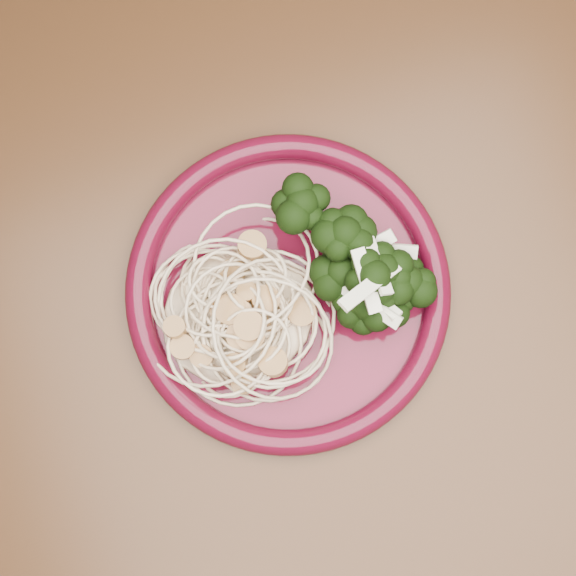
# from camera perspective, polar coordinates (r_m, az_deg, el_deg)

# --- Properties ---
(dining_table) EXTENTS (1.20, 0.80, 0.75)m
(dining_table) POSITION_cam_1_polar(r_m,az_deg,el_deg) (0.73, -5.87, -7.98)
(dining_table) COLOR #472814
(dining_table) RESTS_ON ground
(dinner_plate) EXTENTS (0.28, 0.28, 0.02)m
(dinner_plate) POSITION_cam_1_polar(r_m,az_deg,el_deg) (0.63, -0.00, -0.17)
(dinner_plate) COLOR #510B1D
(dinner_plate) RESTS_ON dining_table
(spaghetti_pile) EXTENTS (0.13, 0.12, 0.03)m
(spaghetti_pile) POSITION_cam_1_polar(r_m,az_deg,el_deg) (0.62, -3.59, -1.83)
(spaghetti_pile) COLOR beige
(spaghetti_pile) RESTS_ON dinner_plate
(scallop_cluster) EXTENTS (0.13, 0.13, 0.04)m
(scallop_cluster) POSITION_cam_1_polar(r_m,az_deg,el_deg) (0.59, -3.79, -1.38)
(scallop_cluster) COLOR #B78648
(scallop_cluster) RESTS_ON spaghetti_pile
(broccoli_pile) EXTENTS (0.10, 0.15, 0.05)m
(broccoli_pile) POSITION_cam_1_polar(r_m,az_deg,el_deg) (0.62, 4.41, 2.39)
(broccoli_pile) COLOR black
(broccoli_pile) RESTS_ON dinner_plate
(onion_garnish) EXTENTS (0.07, 0.10, 0.05)m
(onion_garnish) POSITION_cam_1_polar(r_m,az_deg,el_deg) (0.59, 4.64, 3.03)
(onion_garnish) COLOR white
(onion_garnish) RESTS_ON broccoli_pile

